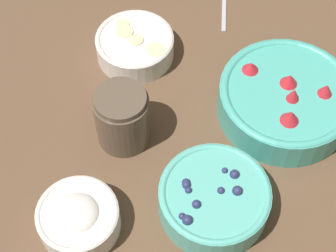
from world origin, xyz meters
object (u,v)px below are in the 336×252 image
at_px(bowl_strawberries, 286,98).
at_px(bowl_blueberries, 213,198).
at_px(bowl_cream, 78,217).
at_px(jar_chocolate, 123,119).
at_px(bowl_bananas, 135,45).

distance_m(bowl_strawberries, bowl_blueberries, 0.23).
bearing_deg(bowl_cream, jar_chocolate, -3.14).
bearing_deg(bowl_cream, bowl_bananas, 4.90).
relative_size(bowl_blueberries, bowl_cream, 1.37).
distance_m(bowl_blueberries, jar_chocolate, 0.20).
bearing_deg(jar_chocolate, bowl_strawberries, -62.52).
relative_size(bowl_strawberries, bowl_cream, 1.84).
distance_m(bowl_strawberries, bowl_cream, 0.40).
relative_size(bowl_bananas, bowl_cream, 1.15).
bearing_deg(jar_chocolate, bowl_blueberries, -116.13).
bearing_deg(bowl_cream, bowl_strawberries, -40.26).
relative_size(bowl_strawberries, bowl_blueberries, 1.34).
relative_size(bowl_cream, jar_chocolate, 1.13).
height_order(bowl_blueberries, jar_chocolate, jar_chocolate).
height_order(bowl_strawberries, jar_chocolate, jar_chocolate).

